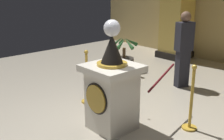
# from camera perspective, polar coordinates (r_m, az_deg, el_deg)

# --- Properties ---
(ground_plane) EXTENTS (11.76, 11.76, 0.00)m
(ground_plane) POSITION_cam_1_polar(r_m,az_deg,el_deg) (4.66, 2.93, -12.06)
(ground_plane) COLOR #B2A893
(pedestal_clock) EXTENTS (0.78, 0.78, 1.75)m
(pedestal_clock) POSITION_cam_1_polar(r_m,az_deg,el_deg) (4.48, -0.05, -3.79)
(pedestal_clock) COLOR silver
(pedestal_clock) RESTS_ON ground_plane
(stanchion_near) EXTENTS (0.24, 0.24, 1.08)m
(stanchion_near) POSITION_cam_1_polar(r_m,az_deg,el_deg) (4.73, 15.40, -7.09)
(stanchion_near) COLOR gold
(stanchion_near) RESTS_ON ground_plane
(stanchion_far) EXTENTS (0.24, 0.24, 1.05)m
(stanchion_far) POSITION_cam_1_polar(r_m,az_deg,el_deg) (5.59, -4.98, -2.85)
(stanchion_far) COLOR gold
(stanchion_far) RESTS_ON ground_plane
(velvet_rope) EXTENTS (1.30, 1.28, 0.22)m
(velvet_rope) POSITION_cam_1_polar(r_m,az_deg,el_deg) (4.94, 4.43, -0.41)
(velvet_rope) COLOR #591419
(potted_palm_left) EXTENTS (0.74, 0.73, 0.97)m
(potted_palm_left) POSITION_cam_1_polar(r_m,az_deg,el_deg) (7.48, 2.37, 1.73)
(potted_palm_left) COLOR #2D2823
(potted_palm_left) RESTS_ON ground_plane
(bystander_guest) EXTENTS (0.32, 0.41, 1.68)m
(bystander_guest) POSITION_cam_1_polar(r_m,az_deg,el_deg) (6.48, 14.05, 4.29)
(bystander_guest) COLOR #26262D
(bystander_guest) RESTS_ON ground_plane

